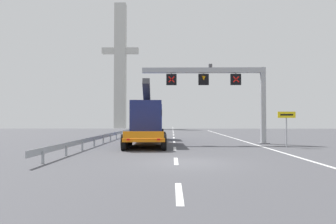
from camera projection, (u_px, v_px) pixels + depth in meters
ground at (187, 163)px, 14.36m from camera, size 112.00×112.00×0.00m
lane_markings at (173, 133)px, 47.27m from camera, size 0.20×80.43×0.01m
edge_line_right at (251, 143)px, 26.27m from camera, size 0.20×63.00×0.01m
overhead_lane_gantry at (221, 83)px, 25.95m from camera, size 10.94×0.90×6.92m
heavy_haul_truck_orange at (148, 121)px, 27.48m from camera, size 3.54×14.15×5.30m
exit_sign_yellow at (287, 121)px, 22.43m from camera, size 1.33×0.15×2.69m
guardrail_left at (107, 136)px, 27.83m from camera, size 0.13×30.75×0.76m
bridge_pylon_distant at (120, 64)px, 73.98m from camera, size 9.00×2.00×30.98m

